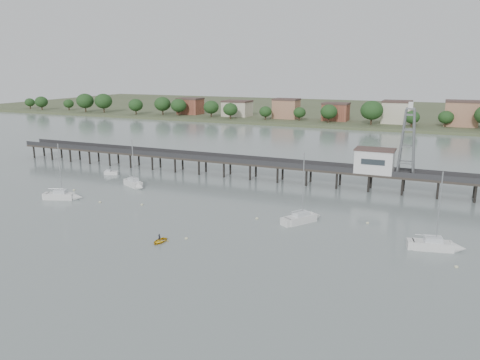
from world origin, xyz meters
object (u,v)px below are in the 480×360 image
object	(u,v)px
pier	(267,164)
yellow_dinghy	(160,242)
sailboat_a	(66,196)
white_tender	(111,173)
sailboat_b	(136,184)
lattice_tower	(408,142)
sailboat_c	(306,218)
sailboat_d	(441,246)

from	to	relation	value
pier	yellow_dinghy	size ratio (longest dim) A/B	50.06
sailboat_a	white_tender	world-z (taller)	sailboat_a
white_tender	sailboat_b	bearing A→B (deg)	-51.64
lattice_tower	sailboat_a	bearing A→B (deg)	-152.81
sailboat_a	yellow_dinghy	bearing A→B (deg)	-43.23
lattice_tower	yellow_dinghy	size ratio (longest dim) A/B	5.17
sailboat_c	sailboat_d	world-z (taller)	sailboat_c
sailboat_d	white_tender	size ratio (longest dim) A/B	3.36
sailboat_c	sailboat_b	bearing A→B (deg)	112.40
sailboat_d	sailboat_b	xyz separation A→B (m)	(-63.91, 12.97, 0.01)
sailboat_c	sailboat_d	size ratio (longest dim) A/B	1.03
sailboat_c	white_tender	world-z (taller)	sailboat_c
pier	sailboat_d	xyz separation A→B (m)	(39.30, -31.63, -3.15)
pier	sailboat_b	world-z (taller)	sailboat_b
white_tender	sailboat_d	bearing A→B (deg)	-35.40
pier	lattice_tower	world-z (taller)	lattice_tower
pier	sailboat_a	distance (m)	45.68
lattice_tower	white_tender	distance (m)	71.12
sailboat_d	white_tender	distance (m)	80.21
white_tender	yellow_dinghy	xyz separation A→B (m)	(37.24, -35.15, -0.42)
sailboat_d	lattice_tower	bearing A→B (deg)	91.91
lattice_tower	sailboat_d	world-z (taller)	lattice_tower
pier	sailboat_a	size ratio (longest dim) A/B	12.35
sailboat_a	white_tender	distance (m)	23.01
sailboat_c	white_tender	size ratio (longest dim) A/B	3.46
sailboat_d	yellow_dinghy	xyz separation A→B (m)	(-40.10, -13.92, -0.65)
sailboat_c	sailboat_a	bearing A→B (deg)	130.08
yellow_dinghy	pier	bearing A→B (deg)	91.70
lattice_tower	white_tender	xyz separation A→B (m)	(-69.54, -10.39, -10.68)
lattice_tower	sailboat_c	world-z (taller)	lattice_tower
sailboat_d	pier	bearing A→B (deg)	129.22
lattice_tower	yellow_dinghy	bearing A→B (deg)	-125.34
white_tender	sailboat_c	bearing A→B (deg)	-36.44
sailboat_d	sailboat_a	xyz separation A→B (m)	(-71.19, -0.94, 0.00)
sailboat_d	white_tender	xyz separation A→B (m)	(-77.34, 21.23, -0.23)
lattice_tower	sailboat_b	distance (m)	60.04
lattice_tower	yellow_dinghy	xyz separation A→B (m)	(-32.30, -45.55, -11.10)
sailboat_b	white_tender	world-z (taller)	sailboat_b
yellow_dinghy	sailboat_b	bearing A→B (deg)	134.22
sailboat_b	white_tender	size ratio (longest dim) A/B	3.08
sailboat_b	white_tender	distance (m)	15.78
sailboat_c	sailboat_d	distance (m)	22.62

